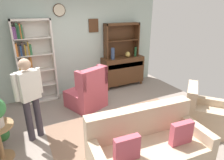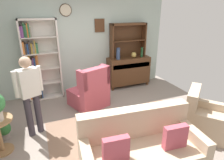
# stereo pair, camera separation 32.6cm
# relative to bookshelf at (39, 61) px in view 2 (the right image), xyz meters

# --- Properties ---
(ground_plane) EXTENTS (5.40, 4.60, 0.02)m
(ground_plane) POSITION_rel_bookshelf_xyz_m (1.25, -1.94, -1.05)
(ground_plane) COLOR gray
(wall_back) EXTENTS (5.00, 0.09, 2.80)m
(wall_back) POSITION_rel_bookshelf_xyz_m (1.25, 0.19, 0.37)
(wall_back) COLOR #ADC1B7
(wall_back) RESTS_ON ground_plane
(area_rug) EXTENTS (2.99, 1.80, 0.01)m
(area_rug) POSITION_rel_bookshelf_xyz_m (1.45, -2.24, -1.03)
(area_rug) COLOR #846651
(area_rug) RESTS_ON ground_plane
(bookshelf) EXTENTS (0.90, 0.30, 2.10)m
(bookshelf) POSITION_rel_bookshelf_xyz_m (0.00, 0.00, 0.00)
(bookshelf) COLOR silver
(bookshelf) RESTS_ON ground_plane
(sideboard) EXTENTS (1.30, 0.45, 0.92)m
(sideboard) POSITION_rel_bookshelf_xyz_m (2.56, -0.08, -0.53)
(sideboard) COLOR #4C2D19
(sideboard) RESTS_ON ground_plane
(sideboard_hutch) EXTENTS (1.10, 0.26, 1.00)m
(sideboard_hutch) POSITION_rel_bookshelf_xyz_m (2.56, 0.03, 0.52)
(sideboard_hutch) COLOR #4C2D19
(sideboard_hutch) RESTS_ON sideboard
(vase_tall) EXTENTS (0.11, 0.11, 0.33)m
(vase_tall) POSITION_rel_bookshelf_xyz_m (2.17, -0.16, 0.05)
(vase_tall) COLOR #33476B
(vase_tall) RESTS_ON sideboard
(vase_round) EXTENTS (0.15, 0.15, 0.17)m
(vase_round) POSITION_rel_bookshelf_xyz_m (2.69, -0.15, -0.03)
(vase_round) COLOR tan
(vase_round) RESTS_ON sideboard
(bottle_wine) EXTENTS (0.07, 0.07, 0.29)m
(bottle_wine) POSITION_rel_bookshelf_xyz_m (2.95, -0.17, 0.03)
(bottle_wine) COLOR #194223
(bottle_wine) RESTS_ON sideboard
(couch_floral) EXTENTS (1.87, 1.01, 0.90)m
(couch_floral) POSITION_rel_bookshelf_xyz_m (1.25, -3.15, -0.73)
(couch_floral) COLOR #C6AD8E
(couch_floral) RESTS_ON ground_plane
(armchair_floral) EXTENTS (1.08, 1.08, 0.88)m
(armchair_floral) POSITION_rel_bookshelf_xyz_m (2.87, -2.81, -0.75)
(armchair_floral) COLOR #C6AD8E
(armchair_floral) RESTS_ON ground_plane
(wingback_chair) EXTENTS (1.02, 1.03, 1.05)m
(wingback_chair) POSITION_rel_bookshelf_xyz_m (1.08, -0.96, -0.65)
(wingback_chair) COLOR #B74C5B
(wingback_chair) RESTS_ON ground_plane
(potted_plant_small) EXTENTS (0.24, 0.24, 0.33)m
(potted_plant_small) POSITION_rel_bookshelf_xyz_m (-0.78, -1.59, -0.85)
(potted_plant_small) COLOR gray
(potted_plant_small) RESTS_ON ground_plane
(person_reading) EXTENTS (0.51, 0.32, 1.56)m
(person_reading) POSITION_rel_bookshelf_xyz_m (-0.23, -1.62, -0.13)
(person_reading) COLOR #38333D
(person_reading) RESTS_ON ground_plane
(coffee_table) EXTENTS (0.80, 0.50, 0.42)m
(coffee_table) POSITION_rel_bookshelf_xyz_m (1.31, -2.35, -0.69)
(coffee_table) COLOR #4C2D19
(coffee_table) RESTS_ON ground_plane
(book_stack) EXTENTS (0.21, 0.14, 0.07)m
(book_stack) POSITION_rel_bookshelf_xyz_m (1.17, -2.31, -0.58)
(book_stack) COLOR #284C8C
(book_stack) RESTS_ON coffee_table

